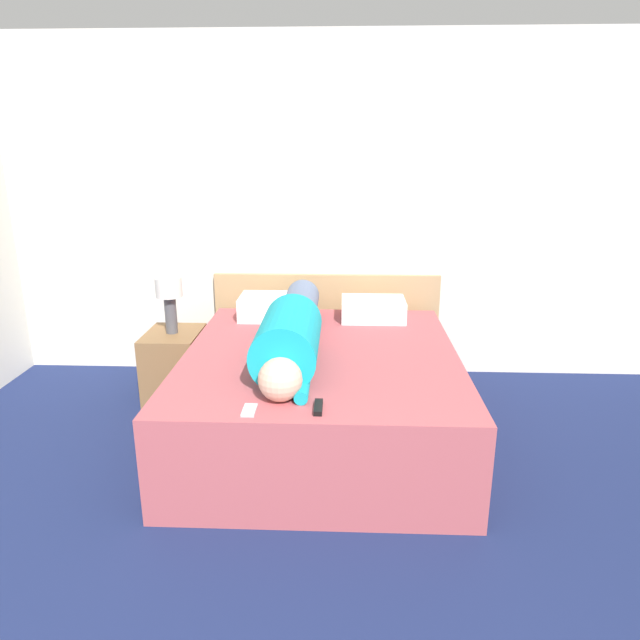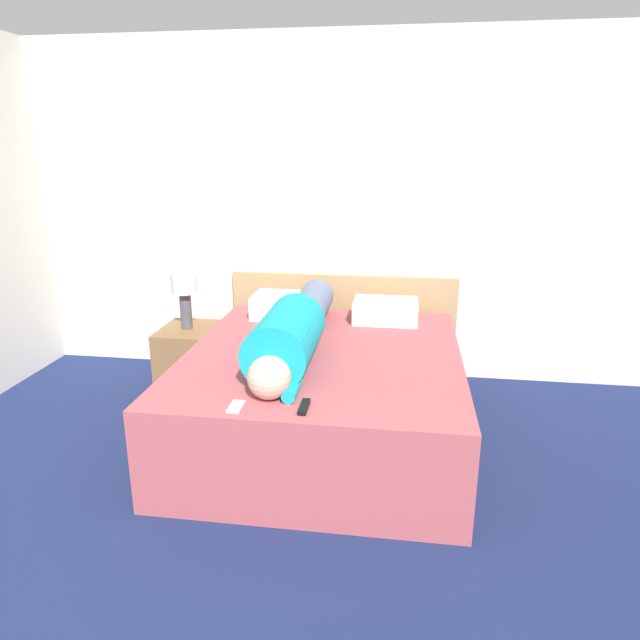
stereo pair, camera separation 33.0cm
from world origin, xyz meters
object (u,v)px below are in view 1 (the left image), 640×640
nightstand (175,365)px  tv_remote (318,407)px  bed (321,395)px  table_lamp (169,295)px  pillow_near_headboard (273,307)px  pillow_second (373,309)px  cell_phone (249,410)px  person_lying (292,331)px

nightstand → tv_remote: tv_remote is taller
bed → table_lamp: 1.33m
pillow_near_headboard → pillow_second: pillow_near_headboard is taller
nightstand → cell_phone: (0.79, -1.39, 0.33)m
person_lying → bed: bearing=18.1°
cell_phone → bed: bearing=69.7°
person_lying → tv_remote: person_lying is taller
pillow_near_headboard → nightstand: bearing=-167.5°
tv_remote → table_lamp: bearing=129.4°
pillow_near_headboard → pillow_second: (0.73, 0.00, -0.01)m
nightstand → tv_remote: size_ratio=3.35×
pillow_near_headboard → cell_phone: size_ratio=3.71×
pillow_second → cell_phone: size_ratio=3.53×
bed → tv_remote: tv_remote is taller
bed → table_lamp: bearing=153.1°
tv_remote → cell_phone: size_ratio=1.15×
nightstand → pillow_second: bearing=6.3°
pillow_second → table_lamp: bearing=-173.7°
nightstand → table_lamp: bearing=90.0°
person_lying → tv_remote: bearing=-75.5°
pillow_second → pillow_near_headboard: bearing=180.0°
nightstand → pillow_second: size_ratio=1.10×
nightstand → tv_remote: bearing=-50.6°
table_lamp → nightstand: bearing=-90.0°
pillow_second → nightstand: bearing=-173.7°
nightstand → pillow_near_headboard: pillow_near_headboard is taller
nightstand → person_lying: (0.92, -0.61, 0.48)m
tv_remote → pillow_near_headboard: bearing=104.8°
nightstand → pillow_near_headboard: (0.72, 0.16, 0.41)m
tv_remote → nightstand: bearing=129.4°
table_lamp → person_lying: size_ratio=0.24×
bed → cell_phone: 0.94m
nightstand → cell_phone: size_ratio=3.87×
person_lying → tv_remote: size_ratio=11.48×
bed → cell_phone: cell_phone is taller
bed → tv_remote: (0.02, -0.80, 0.30)m
person_lying → pillow_second: 0.94m
pillow_second → tv_remote: size_ratio=3.06×
bed → person_lying: bearing=-161.9°
tv_remote → cell_phone: bearing=-174.3°
pillow_near_headboard → person_lying: bearing=-74.9°
bed → person_lying: person_lying is taller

